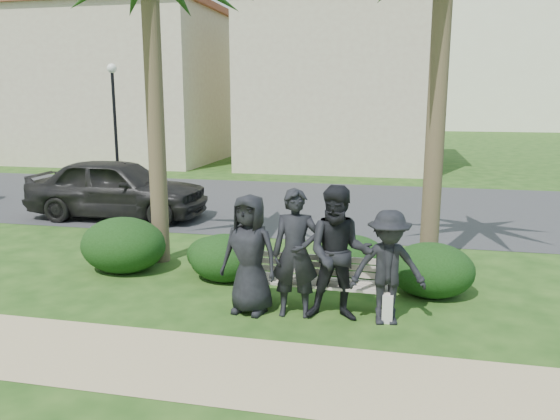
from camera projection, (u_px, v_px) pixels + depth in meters
The scene contains 17 objects.
ground at pixel (272, 310), 7.91m from camera, with size 160.00×160.00×0.00m, color #1C3F12.
footpath at pixel (236, 369), 6.18m from camera, with size 30.00×1.60×0.01m, color tan.
asphalt_street at pixel (336, 206), 15.56m from camera, with size 160.00×8.00×0.01m, color #2D2D30.
stucco_bldg_left at pixel (119, 85), 26.92m from camera, with size 10.40×8.40×7.30m.
stucco_bldg_right at pixel (342, 83), 24.60m from camera, with size 8.40×8.40×7.30m.
street_lamp at pixel (114, 100), 20.69m from camera, with size 0.36×0.36×4.29m.
park_bench at pixel (318, 287), 7.86m from camera, with size 2.16×0.57×0.75m.
man_a at pixel (250, 254), 7.68m from camera, with size 0.84×0.54×1.71m, color black.
man_b at pixel (296, 253), 7.55m from camera, with size 0.66×0.43×1.81m, color black.
man_c at pixel (339, 254), 7.40m from camera, with size 0.91×0.71×1.88m, color black.
man_d at pixel (388, 268), 7.30m from camera, with size 1.02×0.58×1.57m, color black.
hedge_a at pixel (123, 243), 9.64m from camera, with size 1.52×1.25×0.99m, color black.
hedge_b at pixel (214, 253), 9.63m from camera, with size 0.99×0.82×0.65m, color black.
hedge_c at pixel (225, 256), 9.17m from camera, with size 1.24×1.02×0.81m, color black.
hedge_d at pixel (352, 257), 9.20m from camera, with size 1.20×0.99×0.78m, color black.
hedge_e at pixel (432, 268), 8.44m from camera, with size 1.31×1.08×0.85m, color black.
car_a at pixel (118, 188), 13.85m from camera, with size 1.82×4.52×1.54m, color black.
Camera 1 is at (1.71, -7.25, 3.01)m, focal length 35.00 mm.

